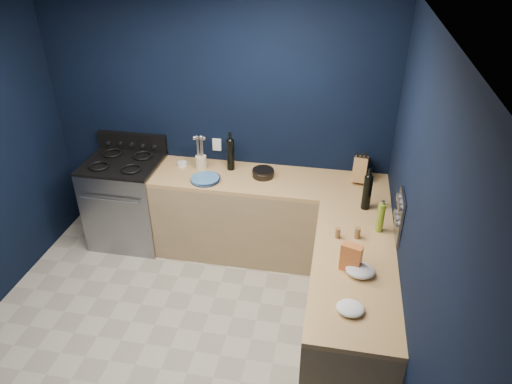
% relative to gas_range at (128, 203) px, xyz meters
% --- Properties ---
extents(floor, '(3.50, 3.50, 0.02)m').
position_rel_gas_range_xyz_m(floor, '(0.93, -1.42, -0.47)').
color(floor, '#AEAA99').
rests_on(floor, ground).
extents(ceiling, '(3.50, 3.50, 0.02)m').
position_rel_gas_range_xyz_m(ceiling, '(0.93, -1.42, 2.15)').
color(ceiling, silver).
rests_on(ceiling, ground).
extents(wall_back, '(3.50, 0.02, 2.60)m').
position_rel_gas_range_xyz_m(wall_back, '(0.93, 0.34, 0.84)').
color(wall_back, black).
rests_on(wall_back, ground).
extents(wall_right, '(0.02, 3.50, 2.60)m').
position_rel_gas_range_xyz_m(wall_right, '(2.69, -1.42, 0.84)').
color(wall_right, black).
rests_on(wall_right, ground).
extents(cab_back, '(2.30, 0.63, 0.86)m').
position_rel_gas_range_xyz_m(cab_back, '(1.53, 0.02, -0.03)').
color(cab_back, '#9D825A').
rests_on(cab_back, floor).
extents(top_back, '(2.30, 0.63, 0.04)m').
position_rel_gas_range_xyz_m(top_back, '(1.53, 0.02, 0.42)').
color(top_back, olive).
rests_on(top_back, cab_back).
extents(cab_right, '(0.63, 1.67, 0.86)m').
position_rel_gas_range_xyz_m(cab_right, '(2.37, -1.13, -0.03)').
color(cab_right, '#9D825A').
rests_on(cab_right, floor).
extents(top_right, '(0.63, 1.67, 0.04)m').
position_rel_gas_range_xyz_m(top_right, '(2.37, -1.13, 0.42)').
color(top_right, olive).
rests_on(top_right, cab_right).
extents(gas_range, '(0.76, 0.66, 0.92)m').
position_rel_gas_range_xyz_m(gas_range, '(0.00, 0.00, 0.00)').
color(gas_range, gray).
rests_on(gas_range, floor).
extents(oven_door, '(0.59, 0.02, 0.42)m').
position_rel_gas_range_xyz_m(oven_door, '(0.00, -0.32, -0.01)').
color(oven_door, black).
rests_on(oven_door, gas_range).
extents(cooktop, '(0.76, 0.66, 0.03)m').
position_rel_gas_range_xyz_m(cooktop, '(0.00, 0.00, 0.48)').
color(cooktop, black).
rests_on(cooktop, gas_range).
extents(backguard, '(0.76, 0.06, 0.20)m').
position_rel_gas_range_xyz_m(backguard, '(0.00, 0.30, 0.58)').
color(backguard, black).
rests_on(backguard, gas_range).
extents(spice_panel, '(0.02, 0.28, 0.38)m').
position_rel_gas_range_xyz_m(spice_panel, '(2.67, -0.87, 0.72)').
color(spice_panel, gray).
rests_on(spice_panel, wall_right).
extents(wall_outlet, '(0.09, 0.02, 0.13)m').
position_rel_gas_range_xyz_m(wall_outlet, '(0.93, 0.32, 0.62)').
color(wall_outlet, white).
rests_on(wall_outlet, wall_back).
extents(plate_stack, '(0.34, 0.34, 0.03)m').
position_rel_gas_range_xyz_m(plate_stack, '(0.92, -0.13, 0.46)').
color(plate_stack, '#3166A5').
rests_on(plate_stack, top_back).
extents(ramekin, '(0.13, 0.13, 0.04)m').
position_rel_gas_range_xyz_m(ramekin, '(0.60, 0.13, 0.46)').
color(ramekin, white).
rests_on(ramekin, top_back).
extents(utensil_crock, '(0.13, 0.13, 0.14)m').
position_rel_gas_range_xyz_m(utensil_crock, '(0.81, 0.11, 0.51)').
color(utensil_crock, beige).
rests_on(utensil_crock, top_back).
extents(wine_bottle_back, '(0.10, 0.10, 0.32)m').
position_rel_gas_range_xyz_m(wine_bottle_back, '(1.11, 0.15, 0.60)').
color(wine_bottle_back, black).
rests_on(wine_bottle_back, top_back).
extents(lemon_basket, '(0.26, 0.26, 0.08)m').
position_rel_gas_range_xyz_m(lemon_basket, '(1.46, 0.05, 0.48)').
color(lemon_basket, black).
rests_on(lemon_basket, top_back).
extents(knife_block, '(0.16, 0.29, 0.29)m').
position_rel_gas_range_xyz_m(knife_block, '(2.40, 0.16, 0.56)').
color(knife_block, olive).
rests_on(knife_block, top_back).
extents(wine_bottle_right, '(0.08, 0.08, 0.31)m').
position_rel_gas_range_xyz_m(wine_bottle_right, '(2.45, -0.35, 0.60)').
color(wine_bottle_right, black).
rests_on(wine_bottle_right, top_right).
extents(oil_bottle, '(0.08, 0.08, 0.26)m').
position_rel_gas_range_xyz_m(oil_bottle, '(2.55, -0.68, 0.57)').
color(oil_bottle, olive).
rests_on(oil_bottle, top_right).
extents(spice_jar_near, '(0.05, 0.05, 0.09)m').
position_rel_gas_range_xyz_m(spice_jar_near, '(2.22, -0.84, 0.48)').
color(spice_jar_near, olive).
rests_on(spice_jar_near, top_right).
extents(spice_jar_far, '(0.05, 0.05, 0.09)m').
position_rel_gas_range_xyz_m(spice_jar_far, '(2.38, -0.81, 0.49)').
color(spice_jar_far, olive).
rests_on(spice_jar_far, top_right).
extents(crouton_bag, '(0.16, 0.11, 0.22)m').
position_rel_gas_range_xyz_m(crouton_bag, '(2.33, -1.22, 0.55)').
color(crouton_bag, '#AE0C2C').
rests_on(crouton_bag, top_right).
extents(towel_front, '(0.23, 0.20, 0.07)m').
position_rel_gas_range_xyz_m(towel_front, '(2.40, -1.26, 0.48)').
color(towel_front, white).
rests_on(towel_front, top_right).
extents(towel_end, '(0.24, 0.23, 0.06)m').
position_rel_gas_range_xyz_m(towel_end, '(2.34, -1.65, 0.47)').
color(towel_end, white).
rests_on(towel_end, top_right).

